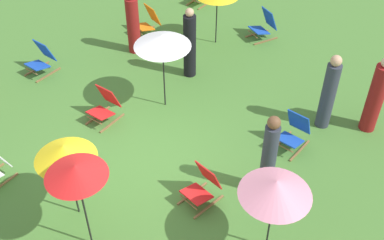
{
  "coord_description": "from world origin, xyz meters",
  "views": [
    {
      "loc": [
        5.5,
        -3.9,
        7.03
      ],
      "look_at": [
        0.0,
        1.2,
        0.5
      ],
      "focal_mm": 45.2,
      "sensor_mm": 36.0,
      "label": 1
    }
  ],
  "objects_px": {
    "umbrella_4": "(65,152)",
    "person_3": "(269,157)",
    "person_2": "(329,93)",
    "person_0": "(190,45)",
    "deckchair_0": "(105,106)",
    "deckchair_3": "(148,22)",
    "umbrella_0": "(276,188)",
    "deckchair_7": "(203,186)",
    "person_1": "(133,23)",
    "umbrella_3": "(76,171)",
    "deckchair_10": "(294,132)",
    "person_4": "(376,97)",
    "deckchair_12": "(42,59)",
    "umbrella_1": "(162,41)",
    "deckchair_5": "(264,26)"
  },
  "relations": [
    {
      "from": "deckchair_10",
      "to": "person_1",
      "type": "xyz_separation_m",
      "value": [
        -5.1,
        -0.17,
        0.44
      ]
    },
    {
      "from": "umbrella_0",
      "to": "person_2",
      "type": "xyz_separation_m",
      "value": [
        -1.22,
        3.29,
        -0.64
      ]
    },
    {
      "from": "deckchair_3",
      "to": "person_2",
      "type": "bearing_deg",
      "value": 9.66
    },
    {
      "from": "person_0",
      "to": "person_2",
      "type": "relative_size",
      "value": 1.01
    },
    {
      "from": "deckchair_12",
      "to": "person_0",
      "type": "xyz_separation_m",
      "value": [
        2.56,
        2.6,
        0.48
      ]
    },
    {
      "from": "person_2",
      "to": "person_0",
      "type": "bearing_deg",
      "value": -136.83
    },
    {
      "from": "deckchair_7",
      "to": "person_4",
      "type": "distance_m",
      "value": 4.15
    },
    {
      "from": "umbrella_1",
      "to": "person_0",
      "type": "xyz_separation_m",
      "value": [
        -0.5,
        1.23,
        -0.85
      ]
    },
    {
      "from": "deckchair_7",
      "to": "umbrella_4",
      "type": "relative_size",
      "value": 0.5
    },
    {
      "from": "deckchair_12",
      "to": "umbrella_0",
      "type": "bearing_deg",
      "value": -8.43
    },
    {
      "from": "deckchair_3",
      "to": "umbrella_3",
      "type": "distance_m",
      "value": 7.06
    },
    {
      "from": "deckchair_0",
      "to": "umbrella_3",
      "type": "xyz_separation_m",
      "value": [
        2.52,
        -2.08,
        1.43
      ]
    },
    {
      "from": "deckchair_0",
      "to": "person_1",
      "type": "relative_size",
      "value": 0.49
    },
    {
      "from": "umbrella_4",
      "to": "person_2",
      "type": "distance_m",
      "value": 5.5
    },
    {
      "from": "deckchair_7",
      "to": "umbrella_0",
      "type": "distance_m",
      "value": 1.86
    },
    {
      "from": "deckchair_3",
      "to": "umbrella_0",
      "type": "xyz_separation_m",
      "value": [
        6.78,
        -2.93,
        1.13
      ]
    },
    {
      "from": "umbrella_1",
      "to": "person_3",
      "type": "height_order",
      "value": "umbrella_1"
    },
    {
      "from": "deckchair_0",
      "to": "umbrella_0",
      "type": "xyz_separation_m",
      "value": [
        4.59,
        0.06,
        1.13
      ]
    },
    {
      "from": "deckchair_5",
      "to": "umbrella_1",
      "type": "height_order",
      "value": "umbrella_1"
    },
    {
      "from": "deckchair_10",
      "to": "person_0",
      "type": "relative_size",
      "value": 0.46
    },
    {
      "from": "deckchair_10",
      "to": "person_0",
      "type": "bearing_deg",
      "value": 169.88
    },
    {
      "from": "person_4",
      "to": "deckchair_3",
      "type": "bearing_deg",
      "value": -91.99
    },
    {
      "from": "person_0",
      "to": "deckchair_7",
      "type": "bearing_deg",
      "value": 176.73
    },
    {
      "from": "umbrella_0",
      "to": "person_1",
      "type": "height_order",
      "value": "person_1"
    },
    {
      "from": "deckchair_3",
      "to": "person_3",
      "type": "relative_size",
      "value": 0.46
    },
    {
      "from": "umbrella_4",
      "to": "deckchair_0",
      "type": "bearing_deg",
      "value": 133.6
    },
    {
      "from": "umbrella_4",
      "to": "person_3",
      "type": "relative_size",
      "value": 0.92
    },
    {
      "from": "umbrella_0",
      "to": "umbrella_4",
      "type": "distance_m",
      "value": 3.4
    },
    {
      "from": "deckchair_10",
      "to": "person_3",
      "type": "distance_m",
      "value": 1.5
    },
    {
      "from": "deckchair_12",
      "to": "umbrella_1",
      "type": "distance_m",
      "value": 3.61
    },
    {
      "from": "person_0",
      "to": "person_2",
      "type": "xyz_separation_m",
      "value": [
        3.36,
        0.84,
        0.0
      ]
    },
    {
      "from": "umbrella_3",
      "to": "person_2",
      "type": "xyz_separation_m",
      "value": [
        0.84,
        5.43,
        -0.94
      ]
    },
    {
      "from": "umbrella_1",
      "to": "person_2",
      "type": "relative_size",
      "value": 1.03
    },
    {
      "from": "umbrella_3",
      "to": "person_2",
      "type": "distance_m",
      "value": 5.58
    },
    {
      "from": "deckchair_12",
      "to": "person_1",
      "type": "relative_size",
      "value": 0.48
    },
    {
      "from": "deckchair_0",
      "to": "deckchair_10",
      "type": "bearing_deg",
      "value": 23.8
    },
    {
      "from": "umbrella_0",
      "to": "person_0",
      "type": "height_order",
      "value": "person_0"
    },
    {
      "from": "deckchair_7",
      "to": "person_3",
      "type": "height_order",
      "value": "person_3"
    },
    {
      "from": "deckchair_3",
      "to": "umbrella_4",
      "type": "distance_m",
      "value": 6.38
    },
    {
      "from": "person_2",
      "to": "person_3",
      "type": "height_order",
      "value": "person_3"
    },
    {
      "from": "umbrella_3",
      "to": "person_0",
      "type": "height_order",
      "value": "umbrella_3"
    },
    {
      "from": "umbrella_3",
      "to": "person_2",
      "type": "height_order",
      "value": "umbrella_3"
    },
    {
      "from": "umbrella_4",
      "to": "person_1",
      "type": "bearing_deg",
      "value": 131.27
    },
    {
      "from": "person_4",
      "to": "umbrella_3",
      "type": "bearing_deg",
      "value": -25.49
    },
    {
      "from": "umbrella_0",
      "to": "deckchair_3",
      "type": "bearing_deg",
      "value": 156.62
    },
    {
      "from": "umbrella_3",
      "to": "person_3",
      "type": "height_order",
      "value": "umbrella_3"
    },
    {
      "from": "person_2",
      "to": "person_4",
      "type": "bearing_deg",
      "value": 69.78
    },
    {
      "from": "deckchair_3",
      "to": "deckchair_12",
      "type": "height_order",
      "value": "same"
    },
    {
      "from": "deckchair_5",
      "to": "umbrella_4",
      "type": "height_order",
      "value": "umbrella_4"
    },
    {
      "from": "deckchair_12",
      "to": "umbrella_3",
      "type": "bearing_deg",
      "value": -31.02
    }
  ]
}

